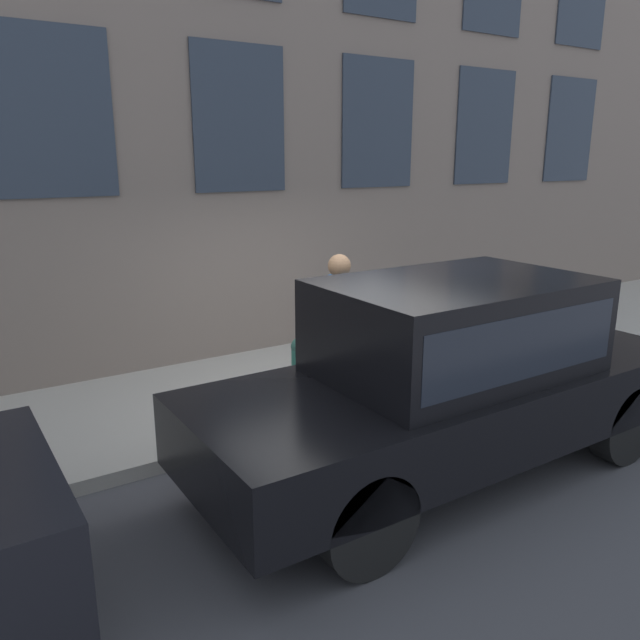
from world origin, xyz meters
name	(u,v)px	position (x,y,z in m)	size (l,w,h in m)	color
ground_plane	(350,422)	(0.00, 0.00, 0.00)	(80.00, 80.00, 0.00)	#47474C
sidewalk	(291,382)	(1.31, 0.00, 0.07)	(2.62, 60.00, 0.15)	#B2ADA3
fire_hydrant	(300,370)	(0.49, 0.36, 0.55)	(0.28, 0.41, 0.80)	#2D7260
person	(339,310)	(0.58, -0.24, 1.16)	(0.41, 0.27, 1.69)	navy
parked_car_black_near	(453,369)	(-1.42, -0.14, 1.03)	(1.81, 5.06, 1.87)	black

